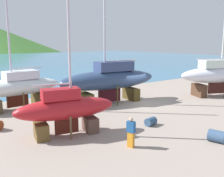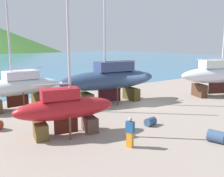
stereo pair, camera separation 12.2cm
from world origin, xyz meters
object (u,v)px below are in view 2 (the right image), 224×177
at_px(worker, 130,132).
at_px(barrel_tipped_center, 150,122).
at_px(barrel_blue_faded, 216,136).
at_px(sailboat_small_center, 110,79).
at_px(sailboat_large_starboard, 65,108).
at_px(sailboat_mid_port, 17,87).
at_px(sailboat_far_slipway, 218,75).

distance_m(worker, barrel_tipped_center, 3.95).
bearing_deg(barrel_blue_faded, sailboat_small_center, 86.16).
relative_size(sailboat_large_starboard, barrel_blue_faded, 12.29).
distance_m(sailboat_large_starboard, sailboat_small_center, 8.70).
bearing_deg(sailboat_mid_port, sailboat_large_starboard, 89.33).
bearing_deg(worker, sailboat_large_starboard, 98.75).
height_order(sailboat_mid_port, worker, sailboat_mid_port).
relative_size(sailboat_small_center, worker, 8.19).
xyz_separation_m(sailboat_small_center, worker, (-5.06, -8.84, -1.30)).
height_order(sailboat_far_slipway, sailboat_mid_port, sailboat_far_slipway).
distance_m(sailboat_far_slipway, barrel_blue_faded, 13.64).
bearing_deg(sailboat_far_slipway, sailboat_large_starboard, -154.29).
height_order(sailboat_far_slipway, barrel_tipped_center, sailboat_far_slipway).
bearing_deg(sailboat_mid_port, barrel_blue_faded, 111.68).
height_order(sailboat_small_center, barrel_blue_faded, sailboat_small_center).
xyz_separation_m(sailboat_small_center, barrel_tipped_center, (-1.66, -6.92, -1.88)).
bearing_deg(worker, sailboat_mid_port, 82.35).
xyz_separation_m(sailboat_small_center, barrel_blue_faded, (-0.75, -11.16, -1.81)).
relative_size(sailboat_large_starboard, sailboat_mid_port, 0.81).
bearing_deg(sailboat_large_starboard, barrel_blue_faded, -32.67).
distance_m(sailboat_far_slipway, barrel_tipped_center, 12.86).
relative_size(sailboat_mid_port, barrel_blue_faded, 15.16).
relative_size(sailboat_mid_port, worker, 8.25).
xyz_separation_m(sailboat_large_starboard, sailboat_far_slipway, (17.70, 1.16, 0.53)).
distance_m(sailboat_mid_port, barrel_blue_faded, 15.65).
xyz_separation_m(barrel_tipped_center, barrel_blue_faded, (0.91, -4.25, 0.06)).
xyz_separation_m(sailboat_mid_port, worker, (2.32, -11.77, -0.98)).
bearing_deg(sailboat_mid_port, sailboat_small_center, 154.84).
bearing_deg(worker, sailboat_small_center, 41.39).
bearing_deg(sailboat_far_slipway, barrel_tipped_center, -144.81).
distance_m(barrel_tipped_center, barrel_blue_faded, 4.34).
xyz_separation_m(sailboat_far_slipway, sailboat_mid_port, (-18.10, 6.94, -0.34)).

